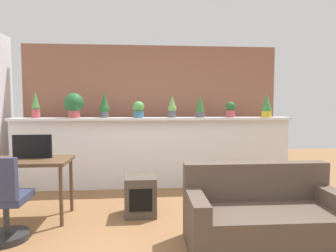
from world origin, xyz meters
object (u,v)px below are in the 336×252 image
at_px(potted_plant_1, 74,104).
at_px(tv_monitor, 32,146).
at_px(potted_plant_2, 104,106).
at_px(potted_plant_3, 139,109).
at_px(potted_plant_4, 172,107).
at_px(office_chair, 3,206).
at_px(side_cube_shelf, 141,196).
at_px(desk, 24,166).
at_px(potted_plant_6, 231,109).
at_px(potted_plant_5, 200,106).
at_px(potted_plant_7, 267,105).
at_px(couch, 264,218).
at_px(potted_plant_0, 36,106).

relative_size(potted_plant_1, tv_monitor, 0.87).
height_order(potted_plant_1, potted_plant_2, potted_plant_2).
xyz_separation_m(potted_plant_1, potted_plant_3, (1.06, -0.05, -0.08)).
relative_size(potted_plant_1, potted_plant_4, 1.11).
bearing_deg(potted_plant_3, office_chair, -126.24).
bearing_deg(side_cube_shelf, desk, -178.43).
relative_size(potted_plant_6, desk, 0.24).
height_order(potted_plant_3, potted_plant_4, potted_plant_4).
bearing_deg(potted_plant_6, tv_monitor, -157.71).
relative_size(potted_plant_3, potted_plant_5, 0.70).
relative_size(potted_plant_4, potted_plant_7, 0.93).
distance_m(office_chair, couch, 2.66).
xyz_separation_m(potted_plant_2, side_cube_shelf, (0.60, -1.23, -1.14)).
height_order(potted_plant_3, potted_plant_7, potted_plant_7).
distance_m(potted_plant_2, office_chair, 2.30).
bearing_deg(desk, potted_plant_1, 75.74).
height_order(tv_monitor, side_cube_shelf, tv_monitor).
bearing_deg(potted_plant_5, side_cube_shelf, -129.79).
relative_size(potted_plant_3, couch, 0.17).
bearing_deg(potted_plant_3, potted_plant_4, 4.07).
xyz_separation_m(potted_plant_0, potted_plant_1, (0.61, 0.01, 0.03)).
relative_size(potted_plant_4, side_cube_shelf, 0.73).
distance_m(potted_plant_2, tv_monitor, 1.49).
bearing_deg(couch, side_cube_shelf, 142.17).
relative_size(potted_plant_4, desk, 0.33).
bearing_deg(potted_plant_0, potted_plant_7, -0.83).
bearing_deg(potted_plant_7, potted_plant_1, 178.92).
bearing_deg(potted_plant_6, couch, -97.56).
relative_size(potted_plant_3, desk, 0.25).
relative_size(potted_plant_3, potted_plant_4, 0.74).
bearing_deg(potted_plant_7, tv_monitor, -161.88).
relative_size(potted_plant_1, side_cube_shelf, 0.81).
distance_m(potted_plant_4, couch, 2.55).
distance_m(potted_plant_3, couch, 2.72).
bearing_deg(potted_plant_2, potted_plant_5, -1.41).
height_order(potted_plant_5, office_chair, potted_plant_5).
bearing_deg(potted_plant_0, tv_monitor, -73.41).
relative_size(desk, side_cube_shelf, 2.20).
bearing_deg(potted_plant_1, potted_plant_4, -0.51).
bearing_deg(potted_plant_6, potted_plant_2, 179.58).
relative_size(potted_plant_1, couch, 0.26).
bearing_deg(potted_plant_4, potted_plant_2, 179.85).
relative_size(potted_plant_7, office_chair, 0.43).
height_order(potted_plant_1, potted_plant_6, potted_plant_1).
distance_m(potted_plant_2, side_cube_shelf, 1.79).
bearing_deg(potted_plant_2, potted_plant_1, 178.67).
bearing_deg(potted_plant_2, office_chair, -112.85).
bearing_deg(side_cube_shelf, potted_plant_7, 28.86).
bearing_deg(potted_plant_2, side_cube_shelf, -64.08).
relative_size(potted_plant_3, office_chair, 0.30).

